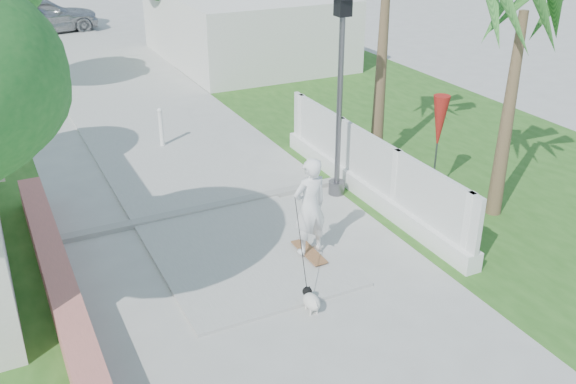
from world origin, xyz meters
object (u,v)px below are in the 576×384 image
bollard (161,126)px  street_lamp (340,89)px  dog (311,300)px  parked_car (41,15)px  skateboarder (305,226)px  patio_umbrella (439,123)px

bollard → street_lamp: bearing=-59.0°
dog → parked_car: (-0.98, 24.64, 0.66)m
skateboarder → dog: size_ratio=3.69×
street_lamp → patio_umbrella: street_lamp is taller
bollard → patio_umbrella: bearing=-50.1°
skateboarder → patio_umbrella: bearing=-166.1°
street_lamp → patio_umbrella: 2.27m
patio_umbrella → skateboarder: (-4.03, -1.49, -0.78)m
patio_umbrella → skateboarder: 4.37m
bollard → skateboarder: size_ratio=0.55×
street_lamp → parked_car: size_ratio=0.88×
bollard → patio_umbrella: patio_umbrella is taller
dog → parked_car: size_ratio=0.11×
street_lamp → bollard: street_lamp is taller
skateboarder → dog: skateboarder is taller
bollard → dog: 8.14m
dog → parked_car: parked_car is taller
skateboarder → parked_car: skateboarder is taller
patio_umbrella → dog: 5.43m
dog → patio_umbrella: bearing=35.5°
parked_car → street_lamp: bearing=179.6°
skateboarder → street_lamp: bearing=-136.9°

